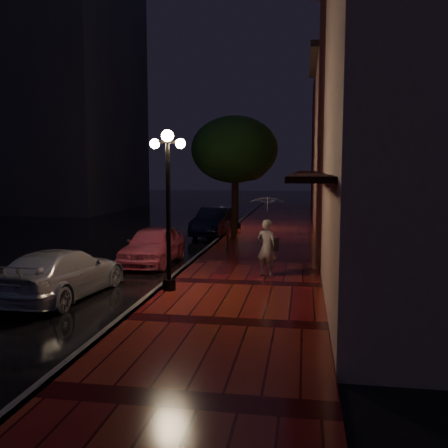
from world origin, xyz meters
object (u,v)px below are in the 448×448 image
Objects in this scene: streetlamp_near at (168,200)px; street_tree at (235,152)px; streetlamp_far at (238,184)px; navy_car at (215,222)px; woman_with_umbrella at (267,223)px; silver_car at (62,273)px; parking_meter at (228,233)px; pink_car at (153,245)px.

street_tree reaches higher than streetlamp_near.
navy_car is (-0.95, -1.75, -1.88)m from streetlamp_far.
woman_with_umbrella reaches higher than navy_car.
streetlamp_near reaches higher than silver_car.
navy_car is 3.46× the size of parking_meter.
navy_car reaches higher than parking_meter.
street_tree is 3.94m from navy_car.
street_tree is (0.26, 10.99, 1.64)m from streetlamp_near.
streetlamp_near reaches higher than parking_meter.
streetlamp_near is 0.99× the size of navy_car.
woman_with_umbrella is 1.96× the size of parking_meter.
pink_car is 3.22× the size of parking_meter.
streetlamp_near is at bearing -91.35° from street_tree.
streetlamp_far is at bearing -58.55° from woman_with_umbrella.
navy_car is at bearing -51.58° from woman_with_umbrella.
woman_with_umbrella is at bearing -75.75° from street_tree.
streetlamp_near is at bearing -161.77° from silver_car.
streetlamp_near is at bearing -66.98° from pink_car.
woman_with_umbrella is at bearing -146.67° from silver_car.
pink_car is at bearing -107.00° from street_tree.
silver_car is at bearing -104.58° from street_tree.
pink_car is at bearing -100.43° from streetlamp_far.
street_tree reaches higher than navy_car.
pink_car is 0.89× the size of silver_car.
streetlamp_near is 1.00× the size of streetlamp_far.
streetlamp_near is 1.75× the size of woman_with_umbrella.
streetlamp_near is 12.43m from navy_car.
navy_car is at bearing -93.22° from silver_car.
woman_with_umbrella is at bearing -25.74° from pink_car.
woman_with_umbrella is at bearing -78.08° from streetlamp_far.
streetlamp_far reaches higher than woman_with_umbrella.
streetlamp_near is at bearing 60.96° from woman_with_umbrella.
navy_car is 0.96× the size of silver_car.
woman_with_umbrella reaches higher than parking_meter.
streetlamp_near is at bearing -80.43° from navy_car.
navy_car reaches higher than silver_car.
streetlamp_near is 0.74× the size of street_tree.
woman_with_umbrella is (3.44, -10.05, 1.06)m from navy_car.
streetlamp_near is 3.42m from woman_with_umbrella.
navy_car is at bearing 133.75° from street_tree.
woman_with_umbrella reaches higher than silver_car.
streetlamp_far is 3.42× the size of parking_meter.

